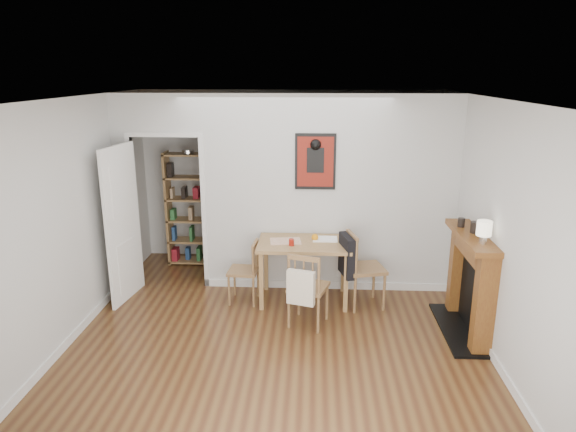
# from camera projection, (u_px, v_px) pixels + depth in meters

# --- Properties ---
(ground) EXTENTS (5.20, 5.20, 0.00)m
(ground) POSITION_uv_depth(u_px,v_px,m) (277.00, 336.00, 5.75)
(ground) COLOR brown
(ground) RESTS_ON ground
(room_shell) EXTENTS (5.20, 5.20, 5.20)m
(room_shell) POSITION_uv_depth(u_px,v_px,m) (292.00, 196.00, 6.68)
(room_shell) COLOR #B8B8B6
(room_shell) RESTS_ON ground
(dining_table) EXTENTS (1.16, 0.74, 0.79)m
(dining_table) POSITION_uv_depth(u_px,v_px,m) (304.00, 249.00, 6.47)
(dining_table) COLOR #A5784D
(dining_table) RESTS_ON ground
(chair_left) EXTENTS (0.44, 0.44, 0.81)m
(chair_left) POSITION_uv_depth(u_px,v_px,m) (243.00, 271.00, 6.53)
(chair_left) COLOR olive
(chair_left) RESTS_ON ground
(chair_right) EXTENTS (0.64, 0.59, 0.97)m
(chair_right) POSITION_uv_depth(u_px,v_px,m) (364.00, 268.00, 6.38)
(chair_right) COLOR olive
(chair_right) RESTS_ON ground
(chair_front) EXTENTS (0.57, 0.61, 0.91)m
(chair_front) POSITION_uv_depth(u_px,v_px,m) (308.00, 288.00, 5.90)
(chair_front) COLOR olive
(chair_front) RESTS_ON ground
(bookshelf) EXTENTS (0.73, 0.29, 1.72)m
(bookshelf) POSITION_uv_depth(u_px,v_px,m) (191.00, 210.00, 7.73)
(bookshelf) COLOR #A5784D
(bookshelf) RESTS_ON ground
(fireplace) EXTENTS (0.45, 1.25, 1.16)m
(fireplace) POSITION_uv_depth(u_px,v_px,m) (472.00, 280.00, 5.71)
(fireplace) COLOR brown
(fireplace) RESTS_ON ground
(red_glass) EXTENTS (0.07, 0.07, 0.08)m
(red_glass) POSITION_uv_depth(u_px,v_px,m) (291.00, 242.00, 6.31)
(red_glass) COLOR maroon
(red_glass) RESTS_ON dining_table
(orange_fruit) EXTENTS (0.09, 0.09, 0.09)m
(orange_fruit) POSITION_uv_depth(u_px,v_px,m) (315.00, 237.00, 6.49)
(orange_fruit) COLOR orange
(orange_fruit) RESTS_ON dining_table
(placemat) EXTENTS (0.42, 0.34, 0.00)m
(placemat) POSITION_uv_depth(u_px,v_px,m) (285.00, 241.00, 6.48)
(placemat) COLOR beige
(placemat) RESTS_ON dining_table
(notebook) EXTENTS (0.31, 0.23, 0.02)m
(notebook) POSITION_uv_depth(u_px,v_px,m) (325.00, 239.00, 6.54)
(notebook) COLOR white
(notebook) RESTS_ON dining_table
(mantel_lamp) EXTENTS (0.15, 0.15, 0.24)m
(mantel_lamp) POSITION_uv_depth(u_px,v_px,m) (484.00, 230.00, 5.22)
(mantel_lamp) COLOR silver
(mantel_lamp) RESTS_ON fireplace
(ceramic_jar_a) EXTENTS (0.10, 0.10, 0.12)m
(ceramic_jar_a) POSITION_uv_depth(u_px,v_px,m) (475.00, 227.00, 5.59)
(ceramic_jar_a) COLOR black
(ceramic_jar_a) RESTS_ON fireplace
(ceramic_jar_b) EXTENTS (0.08, 0.08, 0.10)m
(ceramic_jar_b) POSITION_uv_depth(u_px,v_px,m) (461.00, 222.00, 5.81)
(ceramic_jar_b) COLOR black
(ceramic_jar_b) RESTS_ON fireplace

